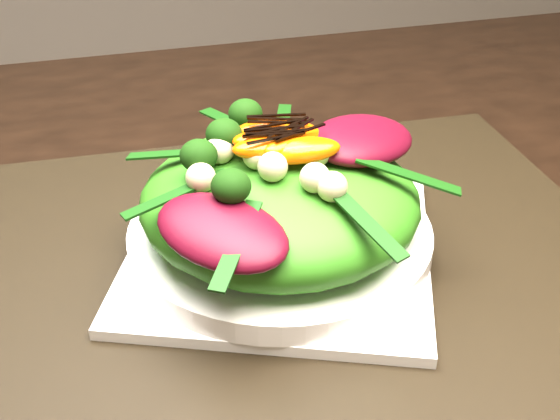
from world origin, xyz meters
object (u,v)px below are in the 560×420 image
object	(u,v)px
plate_base	(280,249)
orange_segment	(265,133)
salad_bowl	(280,236)
lettuce_mound	(280,200)
dining_table	(482,209)
placemat	(280,256)

from	to	relation	value
plate_base	orange_segment	world-z (taller)	orange_segment
salad_bowl	plate_base	bearing A→B (deg)	0.00
lettuce_mound	orange_segment	distance (m)	0.05
lettuce_mound	plate_base	bearing A→B (deg)	0.00
salad_bowl	lettuce_mound	world-z (taller)	lettuce_mound
dining_table	plate_base	size ratio (longest dim) A/B	6.91
lettuce_mound	orange_segment	xyz separation A→B (m)	(-0.00, 0.03, 0.04)
placemat	salad_bowl	world-z (taller)	salad_bowl
plate_base	lettuce_mound	world-z (taller)	lettuce_mound
dining_table	orange_segment	world-z (taller)	dining_table
plate_base	lettuce_mound	bearing A→B (deg)	180.00
salad_bowl	lettuce_mound	xyz separation A→B (m)	(0.00, 0.00, 0.03)
dining_table	placemat	world-z (taller)	dining_table
dining_table	orange_segment	distance (m)	0.25
dining_table	plate_base	world-z (taller)	dining_table
placemat	lettuce_mound	world-z (taller)	lettuce_mound
plate_base	salad_bowl	world-z (taller)	salad_bowl
placemat	plate_base	distance (m)	0.01
lettuce_mound	dining_table	bearing A→B (deg)	14.08
salad_bowl	lettuce_mound	bearing A→B (deg)	0.00
placemat	plate_base	xyz separation A→B (m)	(-0.00, 0.00, 0.01)
placemat	lettuce_mound	distance (m)	0.05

